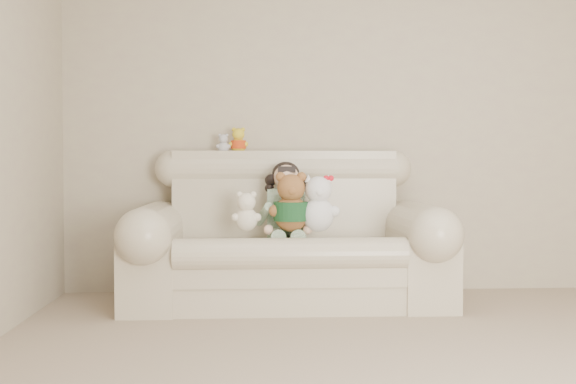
{
  "coord_description": "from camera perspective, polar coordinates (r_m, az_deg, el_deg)",
  "views": [
    {
      "loc": [
        -0.92,
        -2.56,
        0.91
      ],
      "look_at": [
        -0.66,
        1.9,
        0.75
      ],
      "focal_mm": 43.13,
      "sensor_mm": 36.0,
      "label": 1
    }
  ],
  "objects": [
    {
      "name": "wall_back",
      "position": [
        5.16,
        7.03,
        6.37
      ],
      "size": [
        4.5,
        0.0,
        4.5
      ],
      "primitive_type": "plane",
      "rotation": [
        1.57,
        0.0,
        0.0
      ],
      "color": "tan",
      "rests_on": "ground"
    },
    {
      "name": "sofa",
      "position": [
        4.58,
        -0.07,
        -2.9
      ],
      "size": [
        2.1,
        0.95,
        1.03
      ],
      "primitive_type": null,
      "color": "beige",
      "rests_on": "floor"
    },
    {
      "name": "seated_child",
      "position": [
        4.65,
        -0.16,
        -0.67
      ],
      "size": [
        0.34,
        0.41,
        0.54
      ],
      "primitive_type": null,
      "rotation": [
        0.0,
        0.0,
        -0.05
      ],
      "color": "#316A33",
      "rests_on": "sofa"
    },
    {
      "name": "brown_teddy",
      "position": [
        4.44,
        0.25,
        -0.36
      ],
      "size": [
        0.33,
        0.28,
        0.45
      ],
      "primitive_type": null,
      "rotation": [
        0.0,
        0.0,
        -0.22
      ],
      "color": "brown",
      "rests_on": "sofa"
    },
    {
      "name": "white_cat",
      "position": [
        4.44,
        2.52,
        -0.47
      ],
      "size": [
        0.33,
        0.29,
        0.43
      ],
      "primitive_type": null,
      "rotation": [
        0.0,
        0.0,
        0.33
      ],
      "color": "silver",
      "rests_on": "sofa"
    },
    {
      "name": "cream_teddy",
      "position": [
        4.46,
        -3.45,
        -1.29
      ],
      "size": [
        0.23,
        0.2,
        0.3
      ],
      "primitive_type": null,
      "rotation": [
        0.0,
        0.0,
        -0.32
      ],
      "color": "white",
      "rests_on": "sofa"
    },
    {
      "name": "yellow_mini_bear",
      "position": [
        4.92,
        -4.11,
        4.46
      ],
      "size": [
        0.14,
        0.11,
        0.22
      ],
      "primitive_type": null,
      "rotation": [
        0.0,
        0.0,
        0.06
      ],
      "color": "yellow",
      "rests_on": "sofa"
    },
    {
      "name": "grey_mini_plush",
      "position": [
        4.91,
        -5.35,
        4.16
      ],
      "size": [
        0.12,
        0.1,
        0.16
      ],
      "primitive_type": null,
      "rotation": [
        0.0,
        0.0,
        -0.25
      ],
      "color": "silver",
      "rests_on": "sofa"
    }
  ]
}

